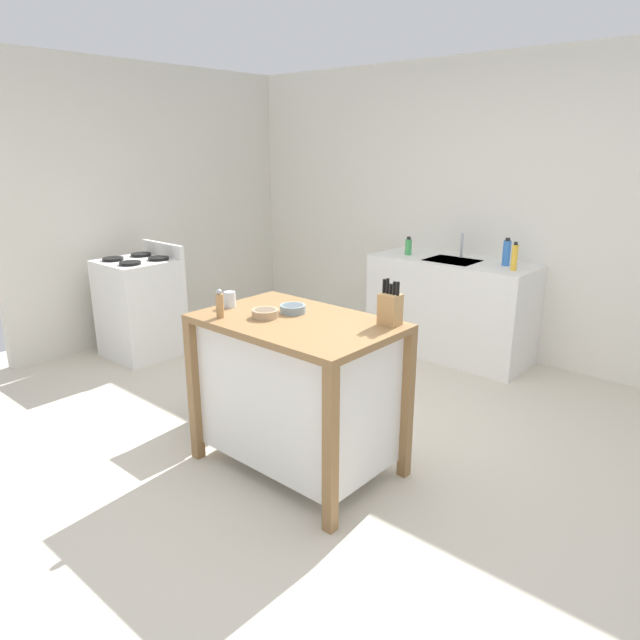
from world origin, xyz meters
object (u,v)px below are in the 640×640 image
pepper_grinder (220,304)px  stove (141,307)px  bowl_stoneware_deep (293,309)px  trash_bin (220,379)px  bottle_spray_cleaner (515,257)px  sink_faucet (462,246)px  knife_block (390,308)px  bowl_ceramic_wide (265,313)px  bottle_dish_soap (507,253)px  drinking_cup (230,299)px  bottle_hand_soap (408,247)px  kitchen_island (297,387)px

pepper_grinder → stove: size_ratio=0.16×
bowl_stoneware_deep → stove: 2.37m
trash_bin → bottle_spray_cleaner: bottle_spray_cleaner is taller
sink_faucet → bottle_spray_cleaner: size_ratio=0.96×
knife_block → trash_bin: size_ratio=0.40×
bowl_ceramic_wide → bowl_stoneware_deep: 0.18m
sink_faucet → bottle_dish_soap: (0.45, -0.07, -0.00)m
pepper_grinder → stove: 2.23m
drinking_cup → bottle_hand_soap: 2.36m
knife_block → pepper_grinder: knife_block is taller
stove → pepper_grinder: bearing=-19.4°
drinking_cup → stove: drinking_cup is taller
trash_bin → kitchen_island: bearing=-5.4°
bowl_stoneware_deep → bottle_hand_soap: (-0.62, 2.18, 0.01)m
sink_faucet → bottle_hand_soap: 0.48m
bottle_hand_soap → stove: 2.51m
bottle_spray_cleaner → knife_block: bearing=-85.7°
drinking_cup → trash_bin: 0.75m
knife_block → bowl_stoneware_deep: knife_block is taller
pepper_grinder → bottle_spray_cleaner: 2.58m
bowl_ceramic_wide → pepper_grinder: size_ratio=0.91×
pepper_grinder → bottle_spray_cleaner: bearing=75.6°
bowl_stoneware_deep → pepper_grinder: pepper_grinder is taller
sink_faucet → stove: size_ratio=0.22×
bottle_hand_soap → bottle_dish_soap: size_ratio=0.71×
kitchen_island → bottle_spray_cleaner: 2.31m
knife_block → bowl_ceramic_wide: bearing=-149.7°
kitchen_island → bowl_ceramic_wide: (-0.16, -0.09, 0.43)m
drinking_cup → pepper_grinder: size_ratio=0.57×
bottle_dish_soap → bowl_ceramic_wide: bearing=-97.5°
bowl_ceramic_wide → bottle_hand_soap: size_ratio=0.90×
bowl_ceramic_wide → trash_bin: size_ratio=0.24×
kitchen_island → bottle_dish_soap: 2.44m
kitchen_island → bowl_stoneware_deep: bearing=142.2°
bottle_hand_soap → bottle_spray_cleaner: bottle_spray_cleaner is taller
pepper_grinder → drinking_cup: bearing=125.6°
pepper_grinder → sink_faucet: (0.06, 2.71, -0.01)m
pepper_grinder → bottle_dish_soap: bottle_dish_soap is taller
pepper_grinder → bottle_dish_soap: bearing=79.0°
bottle_hand_soap → stove: bottle_hand_soap is taller
trash_bin → bottle_dish_soap: bearing=67.2°
kitchen_island → bowl_stoneware_deep: 0.45m
bottle_dish_soap → sink_faucet: bearing=171.2°
bottle_dish_soap → bottle_hand_soap: bearing=-172.3°
trash_bin → sink_faucet: (0.52, 2.38, 0.67)m
bottle_dish_soap → pepper_grinder: bearing=-101.0°
knife_block → stove: size_ratio=0.25×
bowl_ceramic_wide → pepper_grinder: (-0.19, -0.17, 0.05)m
bowl_ceramic_wide → bottle_hand_soap: 2.42m
kitchen_island → knife_block: 0.72m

